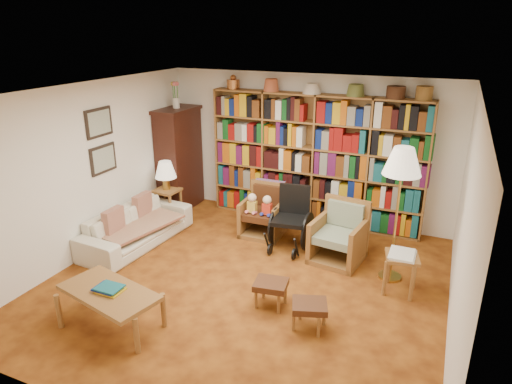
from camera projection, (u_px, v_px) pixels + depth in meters
The scene contains 23 objects.
floor at pixel (246, 282), 6.08m from camera, with size 5.00×5.00×0.00m, color #A55A19.
ceiling at pixel (244, 93), 5.22m from camera, with size 5.00×5.00×0.00m, color white.
wall_back at pixel (306, 148), 7.81m from camera, with size 5.00×5.00×0.00m, color white.
wall_front at pixel (109, 299), 3.50m from camera, with size 5.00×5.00×0.00m, color white.
wall_left at pixel (89, 171), 6.59m from camera, with size 5.00×5.00×0.00m, color white.
wall_right at pixel (464, 229), 4.72m from camera, with size 5.00×5.00×0.00m, color white.
bookshelf at pixel (315, 156), 7.61m from camera, with size 3.60×0.30×2.42m.
curio_cabinet at pixel (179, 158), 8.32m from camera, with size 0.50×0.95×2.40m.
framed_pictures at pixel (101, 141), 6.71m from camera, with size 0.03×0.52×0.97m.
sofa at pixel (137, 227), 7.09m from camera, with size 0.75×1.92×0.56m, color beige.
sofa_throw at pixel (139, 226), 7.06m from camera, with size 0.70×1.31×0.04m, color beige.
cushion_left at pixel (143, 208), 7.38m from camera, with size 0.12×0.37×0.37m, color maroon.
cushion_right at pixel (114, 224), 6.78m from camera, with size 0.12×0.38×0.38m, color maroon.
side_table_lamp at pixel (167, 197), 7.95m from camera, with size 0.43×0.43×0.56m.
table_lamp at pixel (165, 171), 7.78m from camera, with size 0.37×0.37×0.50m.
armchair_leather at pixel (265, 213), 7.46m from camera, with size 0.67×0.72×0.83m.
armchair_sage at pixel (339, 237), 6.64m from camera, with size 0.79×0.81×0.86m.
wheelchair at pixel (291, 220), 6.94m from camera, with size 0.56×0.78×0.97m.
floor_lamp at pixel (402, 167), 5.67m from camera, with size 0.48×0.48×1.82m.
side_table_papers at pixel (402, 262), 5.74m from camera, with size 0.47×0.47×0.55m.
footstool_a at pixel (271, 286), 5.49m from camera, with size 0.43×0.39×0.33m.
footstool_b at pixel (310, 307), 5.08m from camera, with size 0.47×0.44×0.33m.
coffee_table at pixel (109, 295), 5.05m from camera, with size 1.26×0.83×0.53m.
Camera 1 is at (2.24, -4.80, 3.23)m, focal length 32.00 mm.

